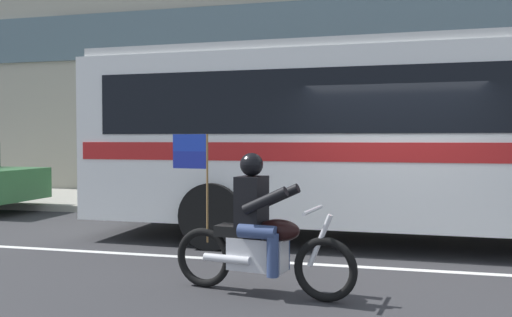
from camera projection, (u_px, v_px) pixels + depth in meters
The scene contains 6 objects.
ground_plane at pixel (391, 259), 7.53m from camera, with size 60.00×60.00×0.00m, color #2B2B2D.
sidewalk_curb at pixel (389, 208), 12.48m from camera, with size 28.00×3.80×0.15m, color gray.
lane_center_stripe at pixel (392, 269), 6.95m from camera, with size 26.60×0.14×0.01m, color silver.
transit_bus at pixel (465, 129), 8.35m from camera, with size 12.44×2.84×3.22m.
motorcycle_with_rider at pixel (259, 234), 5.81m from camera, with size 2.18×0.69×1.78m.
fire_hydrant at pixel (242, 192), 11.97m from camera, with size 0.22×0.30×0.75m.
Camera 1 is at (-0.10, -7.72, 1.71)m, focal length 36.91 mm.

